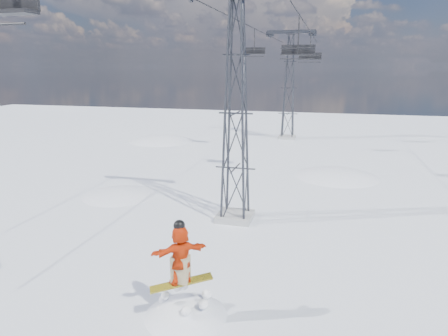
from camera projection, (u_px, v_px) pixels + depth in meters
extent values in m
plane|color=white|center=(157.00, 301.00, 13.47)|extent=(120.00, 120.00, 0.00)
sphere|color=white|center=(127.00, 305.00, 26.46)|extent=(16.00, 16.00, 16.00)
sphere|color=white|center=(328.00, 293.00, 31.18)|extent=(20.00, 20.00, 20.00)
sphere|color=white|center=(165.00, 231.00, 45.25)|extent=(22.00, 22.00, 22.00)
cube|color=#999999|center=(235.00, 216.00, 20.73)|extent=(1.80, 1.80, 0.30)
cube|color=#999999|center=(287.00, 137.00, 44.15)|extent=(1.80, 1.80, 0.30)
cube|color=#2D2E34|center=(291.00, 32.00, 41.43)|extent=(5.00, 0.35, 0.35)
cube|color=#2D2E34|center=(270.00, 34.00, 42.02)|extent=(0.80, 0.25, 0.50)
cube|color=#2D2E34|center=(313.00, 33.00, 40.93)|extent=(0.80, 0.25, 0.50)
cylinder|color=black|center=(243.00, 23.00, 29.42)|extent=(0.06, 51.00, 0.06)
cylinder|color=black|center=(303.00, 21.00, 28.33)|extent=(0.06, 51.00, 0.06)
cube|color=gold|center=(181.00, 283.00, 12.10)|extent=(1.85, 1.23, 0.29)
imported|color=red|center=(180.00, 254.00, 11.87)|extent=(1.71, 1.45, 1.85)
cube|color=tan|center=(181.00, 270.00, 12.00)|extent=(0.65, 0.62, 0.85)
sphere|color=black|center=(180.00, 226.00, 11.65)|extent=(0.35, 0.35, 0.35)
cylinder|color=black|center=(299.00, 35.00, 25.27)|extent=(0.09, 0.09, 2.39)
cube|color=black|center=(298.00, 55.00, 25.57)|extent=(2.17, 0.49, 0.09)
cube|color=black|center=(298.00, 49.00, 25.71)|extent=(2.17, 0.07, 0.60)
cylinder|color=black|center=(297.00, 59.00, 25.38)|extent=(2.17, 0.07, 0.07)
cylinder|color=black|center=(298.00, 48.00, 25.17)|extent=(2.17, 0.05, 0.05)
cylinder|color=black|center=(254.00, 41.00, 34.04)|extent=(0.07, 0.07, 2.05)
cube|color=black|center=(254.00, 54.00, 34.29)|extent=(1.87, 0.42, 0.07)
cube|color=black|center=(255.00, 50.00, 34.42)|extent=(1.87, 0.06, 0.51)
cylinder|color=black|center=(254.00, 56.00, 34.13)|extent=(1.87, 0.06, 0.06)
cylinder|color=black|center=(254.00, 50.00, 33.95)|extent=(1.87, 0.05, 0.05)
cylinder|color=black|center=(310.00, 46.00, 38.61)|extent=(0.09, 0.09, 2.43)
cube|color=black|center=(310.00, 59.00, 38.91)|extent=(2.21, 0.50, 0.09)
cube|color=black|center=(310.00, 56.00, 39.05)|extent=(2.21, 0.07, 0.61)
cylinder|color=black|center=(309.00, 62.00, 38.72)|extent=(2.21, 0.07, 0.07)
cylinder|color=black|center=(310.00, 55.00, 38.50)|extent=(2.21, 0.06, 0.06)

